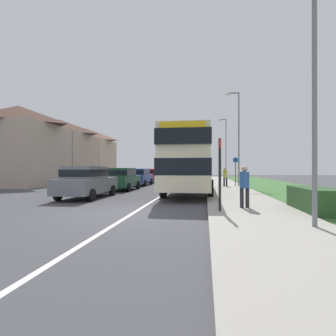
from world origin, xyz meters
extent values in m
plane|color=#424247|center=(0.00, 0.00, 0.00)|extent=(120.00, 120.00, 0.00)
cube|color=silver|center=(0.00, 8.00, 0.00)|extent=(0.14, 60.00, 0.01)
cube|color=#9E998E|center=(4.20, 6.00, 0.06)|extent=(3.20, 68.00, 0.12)
cube|color=#3D6B33|center=(8.50, 6.00, 0.04)|extent=(6.00, 68.00, 0.08)
cube|color=#2D5128|center=(6.30, 0.87, 0.45)|extent=(1.10, 2.70, 0.90)
cube|color=beige|center=(1.53, 8.09, 1.32)|extent=(2.50, 11.14, 1.65)
cube|color=beige|center=(1.53, 8.09, 2.92)|extent=(2.45, 10.91, 1.55)
cube|color=black|center=(1.53, 8.09, 1.65)|extent=(2.52, 11.19, 0.76)
cube|color=black|center=(1.53, 8.09, 3.00)|extent=(2.52, 11.19, 0.72)
cube|color=gold|center=(1.53, 2.58, 3.42)|extent=(2.00, 0.08, 0.44)
cylinder|color=black|center=(0.28, 11.54, 0.50)|extent=(0.30, 1.00, 1.00)
cylinder|color=black|center=(2.78, 11.54, 0.50)|extent=(0.30, 1.00, 1.00)
cylinder|color=black|center=(0.28, 5.03, 0.50)|extent=(0.30, 1.00, 1.00)
cylinder|color=black|center=(2.78, 5.03, 0.50)|extent=(0.30, 1.00, 1.00)
cube|color=slate|center=(-3.74, 4.40, 0.68)|extent=(1.78, 4.53, 0.76)
cube|color=slate|center=(-3.74, 4.18, 1.38)|extent=(1.56, 2.49, 0.62)
cube|color=black|center=(-3.74, 4.18, 1.34)|extent=(1.60, 2.52, 0.35)
cylinder|color=black|center=(-4.61, 5.81, 0.30)|extent=(0.20, 0.60, 0.60)
cylinder|color=black|center=(-2.87, 5.81, 0.30)|extent=(0.20, 0.60, 0.60)
cylinder|color=black|center=(-4.61, 3.00, 0.30)|extent=(0.20, 0.60, 0.60)
cylinder|color=black|center=(-2.87, 3.00, 0.30)|extent=(0.20, 0.60, 0.60)
cube|color=#19472D|center=(-3.49, 9.52, 0.66)|extent=(1.75, 4.12, 0.72)
cube|color=#19472D|center=(-3.49, 9.31, 1.32)|extent=(1.54, 2.27, 0.59)
cube|color=black|center=(-3.49, 9.31, 1.29)|extent=(1.57, 2.29, 0.33)
cylinder|color=black|center=(-4.34, 10.80, 0.30)|extent=(0.20, 0.60, 0.60)
cylinder|color=black|center=(-2.63, 10.80, 0.30)|extent=(0.20, 0.60, 0.60)
cylinder|color=black|center=(-4.34, 8.24, 0.30)|extent=(0.20, 0.60, 0.60)
cylinder|color=black|center=(-2.63, 8.24, 0.30)|extent=(0.20, 0.60, 0.60)
cube|color=navy|center=(-3.65, 15.01, 0.65)|extent=(1.82, 4.46, 0.70)
cube|color=navy|center=(-3.65, 14.79, 1.28)|extent=(1.60, 2.45, 0.57)
cube|color=black|center=(-3.65, 14.79, 1.25)|extent=(1.63, 2.48, 0.32)
cylinder|color=black|center=(-4.54, 16.39, 0.30)|extent=(0.20, 0.60, 0.60)
cylinder|color=black|center=(-2.76, 16.39, 0.30)|extent=(0.20, 0.60, 0.60)
cylinder|color=black|center=(-4.54, 13.63, 0.30)|extent=(0.20, 0.60, 0.60)
cylinder|color=black|center=(-2.76, 13.63, 0.30)|extent=(0.20, 0.60, 0.60)
cube|color=#B21E1E|center=(-3.71, 20.81, 0.64)|extent=(1.74, 4.46, 0.69)
cube|color=#B21E1E|center=(-3.71, 20.59, 1.27)|extent=(1.53, 2.45, 0.56)
cube|color=black|center=(-3.71, 20.59, 1.24)|extent=(1.57, 2.48, 0.32)
cylinder|color=black|center=(-4.56, 22.19, 0.30)|extent=(0.20, 0.60, 0.60)
cylinder|color=black|center=(-2.85, 22.19, 0.30)|extent=(0.20, 0.60, 0.60)
cylinder|color=black|center=(-4.56, 19.42, 0.30)|extent=(0.20, 0.60, 0.60)
cylinder|color=black|center=(-2.85, 19.42, 0.30)|extent=(0.20, 0.60, 0.60)
cylinder|color=#23232D|center=(3.85, 1.13, 0.42)|extent=(0.14, 0.14, 0.85)
cylinder|color=#23232D|center=(4.05, 1.13, 0.42)|extent=(0.14, 0.14, 0.85)
cylinder|color=#2D599E|center=(3.95, 1.13, 1.15)|extent=(0.34, 0.34, 0.60)
sphere|color=tan|center=(3.95, 1.13, 1.56)|extent=(0.22, 0.22, 0.22)
cylinder|color=#23232D|center=(4.05, 13.15, 0.42)|extent=(0.14, 0.14, 0.85)
cylinder|color=#23232D|center=(4.25, 13.15, 0.42)|extent=(0.14, 0.14, 0.85)
cylinder|color=#D1C14C|center=(4.15, 13.15, 1.15)|extent=(0.34, 0.34, 0.60)
sphere|color=tan|center=(4.15, 13.15, 1.56)|extent=(0.22, 0.22, 0.22)
cylinder|color=black|center=(3.00, 0.18, 1.30)|extent=(0.09, 0.09, 2.60)
cube|color=red|center=(3.00, 0.18, 2.40)|extent=(0.04, 0.44, 0.32)
cube|color=black|center=(3.00, 0.20, 1.55)|extent=(0.06, 0.52, 0.68)
cylinder|color=slate|center=(5.03, 13.74, 1.05)|extent=(0.08, 0.08, 2.10)
cylinder|color=blue|center=(5.03, 13.74, 2.30)|extent=(0.44, 0.03, 0.44)
cylinder|color=slate|center=(5.21, -1.90, 3.27)|extent=(0.12, 0.12, 6.53)
cylinder|color=slate|center=(5.35, 14.05, 4.04)|extent=(0.12, 0.12, 8.09)
cube|color=slate|center=(4.90, 14.05, 8.04)|extent=(0.90, 0.10, 0.10)
cube|color=silver|center=(4.45, 14.05, 7.97)|extent=(0.36, 0.20, 0.14)
cylinder|color=slate|center=(5.37, 28.19, 4.23)|extent=(0.12, 0.12, 8.47)
cube|color=slate|center=(4.92, 28.19, 8.42)|extent=(0.90, 0.10, 0.10)
cube|color=silver|center=(4.47, 28.19, 8.35)|extent=(0.36, 0.20, 0.14)
cube|color=tan|center=(-14.04, 12.35, 2.74)|extent=(6.75, 6.49, 5.47)
pyramid|color=#4C3328|center=(-14.04, 12.35, 6.34)|extent=(6.75, 6.49, 1.74)
cube|color=tan|center=(-14.04, 18.97, 2.74)|extent=(6.75, 6.49, 5.47)
pyramid|color=#4C3328|center=(-14.04, 18.97, 6.34)|extent=(6.75, 6.49, 1.74)
cube|color=#C1A88E|center=(-14.04, 25.59, 2.74)|extent=(6.75, 6.49, 5.47)
pyramid|color=brown|center=(-14.04, 25.59, 6.34)|extent=(6.75, 6.49, 1.74)
camera|label=1|loc=(2.51, -8.87, 1.56)|focal=28.00mm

